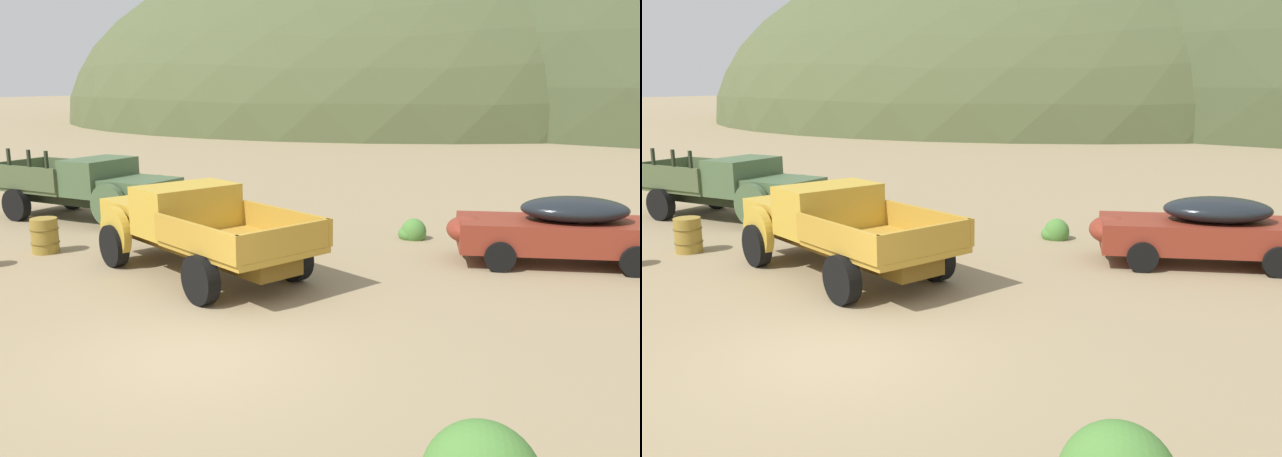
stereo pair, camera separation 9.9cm
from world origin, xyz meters
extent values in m
plane|color=#998460|center=(0.00, 0.00, 0.00)|extent=(300.00, 300.00, 0.00)
ellipsoid|color=#4C5633|center=(-24.14, 70.44, 0.00)|extent=(74.72, 77.35, 39.39)
cube|color=#232B1B|center=(-9.43, 6.71, 0.66)|extent=(5.74, 1.02, 0.36)
cube|color=#47603D|center=(-7.32, 6.73, 1.11)|extent=(1.82, 1.74, 0.55)
cube|color=#B7B2A8|center=(-6.48, 6.73, 1.09)|extent=(0.09, 1.19, 0.44)
cylinder|color=#47603D|center=(-7.55, 5.70, 0.76)|extent=(1.20, 0.19, 1.20)
cylinder|color=#47603D|center=(-7.57, 7.75, 0.76)|extent=(1.20, 0.19, 1.20)
cube|color=#47603D|center=(-8.89, 6.71, 1.36)|extent=(1.34, 2.00, 1.05)
cube|color=black|center=(-8.29, 6.72, 1.57)|extent=(0.06, 1.68, 0.59)
cube|color=#495735|center=(-11.00, 6.69, 0.90)|extent=(2.91, 2.10, 0.12)
cube|color=#495735|center=(-10.99, 5.66, 1.31)|extent=(2.89, 0.13, 0.70)
cube|color=#495735|center=(-11.01, 7.73, 1.31)|extent=(2.89, 0.13, 0.70)
cube|color=#495735|center=(-12.39, 6.68, 1.31)|extent=(0.12, 2.07, 0.70)
cube|color=#232B1B|center=(-11.42, 5.65, 1.91)|extent=(0.08, 0.08, 0.50)
cube|color=#232B1B|center=(-10.56, 5.66, 1.91)|extent=(0.08, 0.08, 0.50)
cube|color=#232B1B|center=(-9.83, 5.67, 1.91)|extent=(0.08, 0.08, 0.50)
cylinder|color=black|center=(-7.57, 7.80, 0.48)|extent=(0.96, 0.29, 0.96)
cylinder|color=black|center=(-11.23, 5.61, 0.48)|extent=(0.96, 0.29, 0.96)
cylinder|color=black|center=(-11.25, 7.77, 0.48)|extent=(0.96, 0.29, 0.96)
cube|color=brown|center=(-2.78, 3.64, 0.66)|extent=(5.62, 2.87, 0.36)
cube|color=gold|center=(-4.73, 4.34, 1.11)|extent=(2.29, 2.32, 0.55)
cube|color=#B7B2A8|center=(-5.50, 4.62, 1.09)|extent=(0.50, 1.21, 0.44)
cylinder|color=gold|center=(-4.14, 5.29, 0.76)|extent=(1.19, 0.58, 1.20)
cylinder|color=gold|center=(-4.87, 3.24, 0.76)|extent=(1.19, 0.58, 1.20)
cube|color=gold|center=(-3.28, 3.82, 1.36)|extent=(1.93, 2.42, 1.05)
cube|color=black|center=(-3.83, 4.02, 1.57)|extent=(0.65, 1.69, 0.59)
cube|color=#B5882D|center=(-1.34, 3.12, 0.90)|extent=(3.41, 3.03, 0.12)
cube|color=#B5882D|center=(-0.97, 4.15, 1.23)|extent=(2.70, 1.06, 0.55)
cube|color=#B5882D|center=(-1.71, 2.09, 1.23)|extent=(2.70, 1.06, 0.55)
cube|color=#B5882D|center=(-0.07, 2.66, 1.23)|extent=(0.84, 2.10, 0.55)
cylinder|color=black|center=(-4.12, 5.34, 0.48)|extent=(1.00, 0.59, 0.96)
cylinder|color=black|center=(-4.89, 3.19, 0.48)|extent=(1.00, 0.59, 0.96)
cylinder|color=black|center=(-0.73, 4.12, 0.48)|extent=(1.00, 0.59, 0.96)
cylinder|color=black|center=(-1.51, 1.97, 0.48)|extent=(1.00, 0.59, 0.96)
cube|color=maroon|center=(3.97, 8.12, 0.68)|extent=(4.90, 3.20, 0.68)
ellipsoid|color=black|center=(4.22, 8.22, 1.28)|extent=(2.76, 2.25, 0.57)
ellipsoid|color=maroon|center=(2.03, 7.43, 0.75)|extent=(1.42, 1.66, 0.61)
cylinder|color=black|center=(2.33, 8.46, 0.34)|extent=(0.71, 0.42, 0.68)
cylinder|color=black|center=(2.93, 6.82, 0.34)|extent=(0.71, 0.42, 0.68)
cylinder|color=black|center=(5.00, 9.43, 0.34)|extent=(0.71, 0.42, 0.68)
cylinder|color=black|center=(5.60, 7.79, 0.34)|extent=(0.71, 0.42, 0.68)
cylinder|color=olive|center=(-7.30, 3.31, 0.43)|extent=(0.64, 0.64, 0.86)
torus|color=brown|center=(-7.30, 3.31, 0.60)|extent=(0.68, 0.68, 0.03)
torus|color=brown|center=(-7.30, 3.31, 0.26)|extent=(0.68, 0.68, 0.03)
ellipsoid|color=#4C8438|center=(0.16, 8.91, 0.20)|extent=(0.67, 0.61, 0.71)
ellipsoid|color=#4C8438|center=(0.07, 8.91, 0.13)|extent=(0.66, 0.59, 0.46)
ellipsoid|color=olive|center=(-12.96, 9.50, 0.37)|extent=(1.25, 1.13, 1.34)
ellipsoid|color=olive|center=(-13.22, 9.40, 0.19)|extent=(0.85, 0.76, 0.68)
ellipsoid|color=olive|center=(-13.23, 9.21, 0.27)|extent=(1.09, 0.98, 0.98)
camera|label=1|loc=(6.13, -7.66, 4.12)|focal=37.78mm
camera|label=2|loc=(6.22, -7.62, 4.12)|focal=37.78mm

